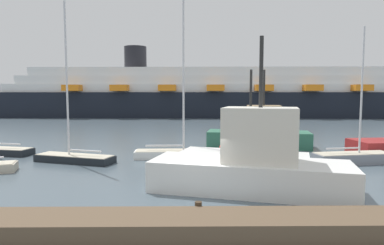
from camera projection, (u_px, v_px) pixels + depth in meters
name	position (u px, v px, depth m)	size (l,w,h in m)	color
ground_plane	(196.00, 195.00, 14.58)	(600.00, 600.00, 0.00)	#4C5B66
dock_pier	(199.00, 225.00, 10.46)	(24.68, 1.96, 0.72)	brown
sailboat_0	(177.00, 151.00, 22.95)	(5.82, 1.57, 10.86)	white
sailboat_2	(353.00, 157.00, 21.18)	(5.22, 2.23, 8.56)	gray
sailboat_3	(74.00, 155.00, 21.53)	(5.48, 3.01, 10.21)	black
fishing_boat_0	(246.00, 150.00, 19.73)	(7.72, 4.49, 5.80)	white
fishing_boat_1	(253.00, 163.00, 14.98)	(9.32, 5.21, 6.90)	white
fishing_boat_2	(260.00, 133.00, 27.59)	(8.63, 4.17, 6.36)	#2D6B51
channel_buoy_1	(224.00, 148.00, 25.00)	(0.73, 0.73, 1.74)	red
cruise_ship	(213.00, 94.00, 65.86)	(86.44, 16.20, 13.68)	black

